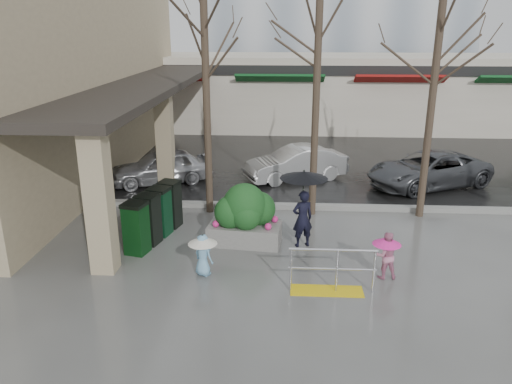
# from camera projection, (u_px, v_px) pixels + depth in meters

# --- Properties ---
(ground) EXTENTS (120.00, 120.00, 0.00)m
(ground) POSITION_uv_depth(u_px,v_px,m) (270.00, 265.00, 12.21)
(ground) COLOR #51514F
(ground) RESTS_ON ground
(street_asphalt) EXTENTS (120.00, 36.00, 0.01)m
(street_asphalt) POSITION_uv_depth(u_px,v_px,m) (281.00, 114.00, 33.04)
(street_asphalt) COLOR black
(street_asphalt) RESTS_ON ground
(curb) EXTENTS (120.00, 0.30, 0.15)m
(curb) POSITION_uv_depth(u_px,v_px,m) (274.00, 206.00, 15.97)
(curb) COLOR gray
(curb) RESTS_ON ground
(near_building) EXTENTS (6.00, 18.00, 8.00)m
(near_building) POSITION_uv_depth(u_px,v_px,m) (42.00, 69.00, 19.02)
(near_building) COLOR tan
(near_building) RESTS_ON ground
(canopy_slab) EXTENTS (2.80, 18.00, 0.25)m
(canopy_slab) POSITION_uv_depth(u_px,v_px,m) (151.00, 79.00, 18.90)
(canopy_slab) COLOR #2D2823
(canopy_slab) RESTS_ON pillar_front
(pillar_front) EXTENTS (0.55, 0.55, 3.50)m
(pillar_front) POSITION_uv_depth(u_px,v_px,m) (99.00, 201.00, 11.40)
(pillar_front) COLOR tan
(pillar_front) RESTS_ON ground
(pillar_back) EXTENTS (0.55, 0.55, 3.50)m
(pillar_back) POSITION_uv_depth(u_px,v_px,m) (165.00, 140.00, 17.55)
(pillar_back) COLOR tan
(pillar_back) RESTS_ON ground
(storefront_row) EXTENTS (34.00, 6.74, 4.00)m
(storefront_row) POSITION_uv_depth(u_px,v_px,m) (315.00, 91.00, 28.47)
(storefront_row) COLOR beige
(storefront_row) RESTS_ON ground
(handrail) EXTENTS (1.90, 0.50, 1.03)m
(handrail) POSITION_uv_depth(u_px,v_px,m) (330.00, 276.00, 10.88)
(handrail) COLOR yellow
(handrail) RESTS_ON ground
(tree_west) EXTENTS (3.20, 3.20, 6.80)m
(tree_west) POSITION_uv_depth(u_px,v_px,m) (205.00, 43.00, 14.12)
(tree_west) COLOR #382B21
(tree_west) RESTS_ON ground
(tree_midwest) EXTENTS (3.20, 3.20, 7.00)m
(tree_midwest) POSITION_uv_depth(u_px,v_px,m) (318.00, 38.00, 13.89)
(tree_midwest) COLOR #382B21
(tree_midwest) RESTS_ON ground
(tree_mideast) EXTENTS (3.20, 3.20, 6.50)m
(tree_mideast) POSITION_uv_depth(u_px,v_px,m) (437.00, 52.00, 13.83)
(tree_mideast) COLOR #382B21
(tree_mideast) RESTS_ON ground
(woman) EXTENTS (1.24, 1.24, 2.10)m
(woman) POSITION_uv_depth(u_px,v_px,m) (303.00, 199.00, 12.85)
(woman) COLOR black
(woman) RESTS_ON ground
(child_pink) EXTENTS (0.66, 0.66, 1.13)m
(child_pink) POSITION_uv_depth(u_px,v_px,m) (386.00, 252.00, 11.40)
(child_pink) COLOR pink
(child_pink) RESTS_ON ground
(child_blue) EXTENTS (0.68, 0.68, 1.02)m
(child_blue) POSITION_uv_depth(u_px,v_px,m) (203.00, 250.00, 11.53)
(child_blue) COLOR #7DB7DE
(child_blue) RESTS_ON ground
(planter) EXTENTS (2.00, 1.18, 1.67)m
(planter) POSITION_uv_depth(u_px,v_px,m) (245.00, 215.00, 13.21)
(planter) COLOR slate
(planter) RESTS_ON ground
(news_boxes) EXTENTS (1.13, 2.50, 1.36)m
(news_boxes) POSITION_uv_depth(u_px,v_px,m) (154.00, 215.00, 13.51)
(news_boxes) COLOR #0D3A14
(news_boxes) RESTS_ON ground
(car_a) EXTENTS (3.99, 2.83, 1.26)m
(car_a) POSITION_uv_depth(u_px,v_px,m) (161.00, 167.00, 18.36)
(car_a) COLOR #A2A3A7
(car_a) RESTS_ON ground
(car_b) EXTENTS (4.04, 2.78, 1.26)m
(car_b) POSITION_uv_depth(u_px,v_px,m) (296.00, 163.00, 18.79)
(car_b) COLOR silver
(car_b) RESTS_ON ground
(car_c) EXTENTS (4.99, 3.81, 1.26)m
(car_c) POSITION_uv_depth(u_px,v_px,m) (429.00, 170.00, 17.99)
(car_c) COLOR #4F5156
(car_c) RESTS_ON ground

